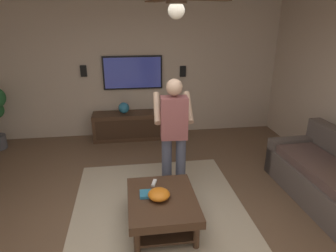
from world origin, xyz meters
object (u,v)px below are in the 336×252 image
coffee_table (162,205)px  tv (133,73)px  couch (332,180)px  bowl (159,194)px  remote_white (154,183)px  ceiling_fan (176,2)px  wall_speaker_left (183,71)px  media_console (135,125)px  person_standing (174,130)px  book (149,194)px  vase_round (124,108)px  wall_speaker_right (84,71)px

coffee_table → tv: 3.27m
couch → bowl: size_ratio=7.50×
remote_white → ceiling_fan: bearing=-131.8°
tv → wall_speaker_left: (0.01, -1.03, -0.00)m
bowl → remote_white: bowl is taller
media_console → tv: (0.24, 0.00, 1.05)m
person_standing → book: size_ratio=7.45×
ceiling_fan → tv: bearing=6.4°
tv → ceiling_fan: (-3.12, -0.35, 1.19)m
remote_white → ceiling_fan: (-0.35, -0.21, 2.10)m
person_standing → vase_round: (2.07, 0.69, -0.27)m
person_standing → vase_round: bearing=21.6°
media_console → book: bearing=1.2°
bowl → ceiling_fan: size_ratio=0.22×
media_console → couch: bearing=43.8°
tv → person_standing: tv is taller
tv → vase_round: tv is taller
book → bowl: bearing=142.9°
tv → bowl: size_ratio=4.65×
book → ceiling_fan: bearing=163.6°
wall_speaker_left → wall_speaker_right: wall_speaker_right is taller
media_console → wall_speaker_right: wall_speaker_right is taller
couch → tv: 3.97m
wall_speaker_left → ceiling_fan: ceiling_fan is taller
wall_speaker_left → wall_speaker_right: bearing=90.0°
person_standing → wall_speaker_right: person_standing is taller
vase_round → ceiling_fan: size_ratio=0.19×
couch → ceiling_fan: (-0.23, 2.19, 2.20)m
tv → ceiling_fan: size_ratio=1.00×
media_console → book: (-2.79, -0.06, 0.14)m
wall_speaker_right → person_standing: bearing=-148.1°
person_standing → vase_round: size_ratio=7.45×
bowl → wall_speaker_left: wall_speaker_left is taller
tv → ceiling_fan: 3.36m
coffee_table → ceiling_fan: 2.23m
couch → wall_speaker_left: bearing=-64.0°
bowl → wall_speaker_right: bearing=19.9°
couch → tv: (2.89, 2.54, 1.01)m
couch → vase_round: 3.84m
vase_round → bowl: bearing=-172.5°
tv → wall_speaker_right: size_ratio=5.42×
couch → media_console: size_ratio=1.13×
book → vase_round: size_ratio=1.00×
tv → person_standing: (-2.30, -0.47, -0.39)m
coffee_table → vase_round: vase_round is taller
ceiling_fan → remote_white: bearing=30.7°
book → ceiling_fan: 2.12m
media_console → vase_round: vase_round is taller
ceiling_fan → wall_speaker_left: bearing=-12.3°
coffee_table → remote_white: bearing=11.1°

